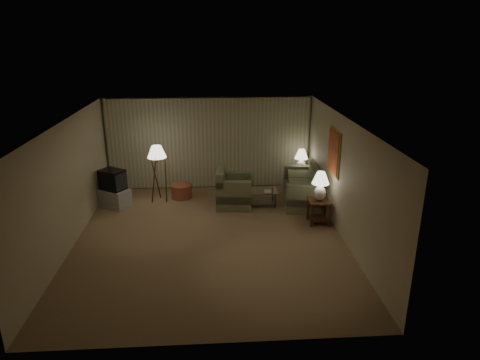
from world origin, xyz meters
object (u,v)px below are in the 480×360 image
at_px(side_table_far, 300,178).
at_px(ottoman, 182,191).
at_px(coffee_table, 255,195).
at_px(armchair, 234,191).
at_px(crt_tv, 112,180).
at_px(sofa, 301,189).
at_px(floor_lamp, 158,173).
at_px(tv_cabinet, 114,198).
at_px(table_lamp_near, 320,184).
at_px(table_lamp_far, 301,158).
at_px(side_table_near, 319,207).
at_px(vase, 249,188).

xyz_separation_m(side_table_far, ottoman, (-3.45, -0.33, -0.20)).
relative_size(side_table_far, coffee_table, 0.50).
relative_size(armchair, ottoman, 1.91).
bearing_deg(crt_tv, coffee_table, 30.82).
distance_m(sofa, coffee_table, 1.31).
bearing_deg(sofa, armchair, -79.49).
height_order(sofa, coffee_table, sofa).
height_order(coffee_table, floor_lamp, floor_lamp).
distance_m(crt_tv, floor_lamp, 1.21).
distance_m(armchair, tv_cabinet, 3.21).
bearing_deg(ottoman, table_lamp_near, -29.16).
bearing_deg(table_lamp_near, floor_lamp, 156.91).
bearing_deg(side_table_far, armchair, -153.17).
distance_m(sofa, armchair, 1.85).
relative_size(table_lamp_near, table_lamp_far, 1.09).
xyz_separation_m(side_table_near, floor_lamp, (-4.04, 1.72, 0.41)).
distance_m(side_table_near, vase, 2.03).
xyz_separation_m(tv_cabinet, crt_tv, (0.00, 0.00, 0.52)).
bearing_deg(crt_tv, floor_lamp, 49.45).
bearing_deg(crt_tv, tv_cabinet, 0.00).
bearing_deg(tv_cabinet, side_table_far, 42.38).
distance_m(sofa, table_lamp_far, 1.09).
bearing_deg(tv_cabinet, armchair, 30.41).
bearing_deg(armchair, sofa, -82.15).
relative_size(side_table_far, ottoman, 1.03).
xyz_separation_m(tv_cabinet, ottoman, (1.75, 0.54, -0.06)).
bearing_deg(tv_cabinet, crt_tv, 0.00).
xyz_separation_m(table_lamp_far, vase, (-1.60, -1.01, -0.50)).
height_order(table_lamp_near, floor_lamp, floor_lamp).
xyz_separation_m(coffee_table, tv_cabinet, (-3.75, 0.13, -0.03)).
bearing_deg(vase, side_table_near, -38.04).
bearing_deg(coffee_table, crt_tv, 178.03).
height_order(side_table_near, side_table_far, same).
xyz_separation_m(armchair, side_table_far, (2.00, 1.01, -0.01)).
xyz_separation_m(side_table_far, floor_lamp, (-4.04, -0.53, 0.42)).
height_order(armchair, ottoman, armchair).
bearing_deg(vase, side_table_far, 32.23).
height_order(table_lamp_far, coffee_table, table_lamp_far).
xyz_separation_m(table_lamp_near, tv_cabinet, (-5.20, 1.38, -0.77)).
bearing_deg(vase, sofa, 3.95).
bearing_deg(side_table_near, side_table_far, 90.00).
distance_m(coffee_table, vase, 0.26).
bearing_deg(armchair, ottoman, 69.53).
distance_m(coffee_table, ottoman, 2.11).
relative_size(table_lamp_near, ottoman, 1.23).
height_order(side_table_far, ottoman, side_table_far).
distance_m(tv_cabinet, crt_tv, 0.52).
relative_size(table_lamp_far, crt_tv, 0.86).
distance_m(armchair, side_table_far, 2.24).
xyz_separation_m(side_table_near, tv_cabinet, (-5.20, 1.38, -0.16)).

